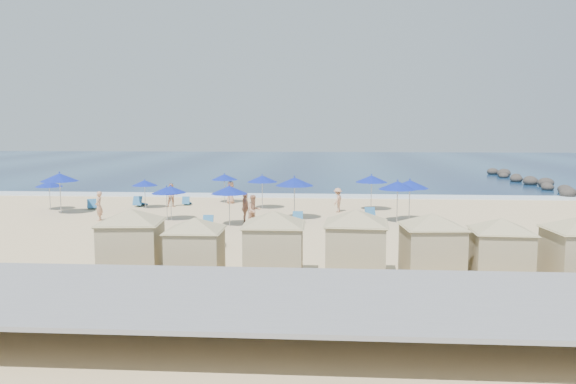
# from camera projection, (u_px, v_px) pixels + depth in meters

# --- Properties ---
(ground) EXTENTS (160.00, 160.00, 0.00)m
(ground) POSITION_uv_depth(u_px,v_px,m) (247.00, 232.00, 30.14)
(ground) COLOR beige
(ground) RESTS_ON ground
(ocean) EXTENTS (160.00, 80.00, 0.06)m
(ocean) POSITION_uv_depth(u_px,v_px,m) (299.00, 164.00, 84.64)
(ocean) COLOR #0E264F
(ocean) RESTS_ON ground
(surf_line) EXTENTS (160.00, 2.50, 0.08)m
(surf_line) POSITION_uv_depth(u_px,v_px,m) (274.00, 196.00, 45.50)
(surf_line) COLOR white
(surf_line) RESTS_ON ground
(seawall) EXTENTS (160.00, 6.10, 1.22)m
(seawall) POSITION_uv_depth(u_px,v_px,m) (183.00, 294.00, 16.69)
(seawall) COLOR gray
(seawall) RESTS_ON ground
(rock_jetty) EXTENTS (2.56, 26.66, 0.96)m
(rock_jetty) POSITION_uv_depth(u_px,v_px,m) (536.00, 182.00, 53.13)
(rock_jetty) COLOR #2B2623
(rock_jetty) RESTS_ON ground
(trash_bin) EXTENTS (1.00, 1.00, 0.86)m
(trash_bin) POSITION_uv_depth(u_px,v_px,m) (211.00, 238.00, 26.12)
(trash_bin) COLOR black
(trash_bin) RESTS_ON ground
(cabana_0) EXTENTS (4.55, 4.55, 2.87)m
(cabana_0) POSITION_uv_depth(u_px,v_px,m) (131.00, 234.00, 20.77)
(cabana_0) COLOR tan
(cabana_0) RESTS_ON ground
(cabana_1) EXTENTS (4.12, 4.12, 2.58)m
(cabana_1) POSITION_uv_depth(u_px,v_px,m) (195.00, 241.00, 20.31)
(cabana_1) COLOR tan
(cabana_1) RESTS_ON ground
(cabana_2) EXTENTS (4.51, 4.51, 2.83)m
(cabana_2) POSITION_uv_depth(u_px,v_px,m) (274.00, 237.00, 20.41)
(cabana_2) COLOR tan
(cabana_2) RESTS_ON ground
(cabana_3) EXTENTS (4.59, 4.59, 2.89)m
(cabana_3) POSITION_uv_depth(u_px,v_px,m) (356.00, 236.00, 20.44)
(cabana_3) COLOR tan
(cabana_3) RESTS_ON ground
(cabana_4) EXTENTS (4.37, 4.37, 2.75)m
(cabana_4) POSITION_uv_depth(u_px,v_px,m) (432.00, 238.00, 20.35)
(cabana_4) COLOR tan
(cabana_4) RESTS_ON ground
(cabana_5) EXTENTS (4.19, 4.19, 2.63)m
(cabana_5) POSITION_uv_depth(u_px,v_px,m) (501.00, 243.00, 19.94)
(cabana_5) COLOR tan
(cabana_5) RESTS_ON ground
(umbrella_0) EXTENTS (1.81, 1.81, 2.05)m
(umbrella_0) POSITION_uv_depth(u_px,v_px,m) (49.00, 184.00, 37.73)
(umbrella_0) COLOR #A5A8AD
(umbrella_0) RESTS_ON ground
(umbrella_1) EXTENTS (2.41, 2.41, 2.74)m
(umbrella_1) POSITION_uv_depth(u_px,v_px,m) (60.00, 177.00, 35.97)
(umbrella_1) COLOR #A5A8AD
(umbrella_1) RESTS_ON ground
(umbrella_2) EXTENTS (1.79, 1.79, 2.03)m
(umbrella_2) POSITION_uv_depth(u_px,v_px,m) (145.00, 183.00, 38.52)
(umbrella_2) COLOR #A5A8AD
(umbrella_2) RESTS_ON ground
(umbrella_3) EXTENTS (1.86, 1.86, 2.11)m
(umbrella_3) POSITION_uv_depth(u_px,v_px,m) (167.00, 190.00, 33.47)
(umbrella_3) COLOR #A5A8AD
(umbrella_3) RESTS_ON ground
(umbrella_4) EXTENTS (1.95, 1.95, 2.22)m
(umbrella_4) POSITION_uv_depth(u_px,v_px,m) (224.00, 177.00, 41.28)
(umbrella_4) COLOR #A5A8AD
(umbrella_4) RESTS_ON ground
(umbrella_5) EXTENTS (1.89, 1.89, 2.15)m
(umbrella_5) POSITION_uv_depth(u_px,v_px,m) (171.00, 189.00, 33.57)
(umbrella_5) COLOR #A5A8AD
(umbrella_5) RESTS_ON ground
(umbrella_6) EXTENTS (2.09, 2.09, 2.38)m
(umbrella_6) POSITION_uv_depth(u_px,v_px,m) (229.00, 190.00, 31.59)
(umbrella_6) COLOR #A5A8AD
(umbrella_6) RESTS_ON ground
(umbrella_7) EXTENTS (2.10, 2.10, 2.39)m
(umbrella_7) POSITION_uv_depth(u_px,v_px,m) (262.00, 179.00, 38.26)
(umbrella_7) COLOR #A5A8AD
(umbrella_7) RESTS_ON ground
(umbrella_8) EXTENTS (2.35, 2.35, 2.67)m
(umbrella_8) POSITION_uv_depth(u_px,v_px,m) (294.00, 182.00, 33.79)
(umbrella_8) COLOR #A5A8AD
(umbrella_8) RESTS_ON ground
(umbrella_9) EXTENTS (2.17, 2.17, 2.47)m
(umbrella_9) POSITION_uv_depth(u_px,v_px,m) (371.00, 179.00, 37.45)
(umbrella_9) COLOR #A5A8AD
(umbrella_9) RESTS_ON ground
(umbrella_10) EXTENTS (2.26, 2.26, 2.57)m
(umbrella_10) POSITION_uv_depth(u_px,v_px,m) (410.00, 184.00, 33.14)
(umbrella_10) COLOR #A5A8AD
(umbrella_10) RESTS_ON ground
(umbrella_11) EXTENTS (2.24, 2.24, 2.55)m
(umbrella_11) POSITION_uv_depth(u_px,v_px,m) (398.00, 185.00, 32.61)
(umbrella_11) COLOR #A5A8AD
(umbrella_11) RESTS_ON ground
(beach_chair_0) EXTENTS (1.11, 1.48, 0.74)m
(beach_chair_0) POSITION_uv_depth(u_px,v_px,m) (92.00, 205.00, 38.34)
(beach_chair_0) COLOR #2A679B
(beach_chair_0) RESTS_ON ground
(beach_chair_1) EXTENTS (0.67, 1.42, 0.77)m
(beach_chair_1) POSITION_uv_depth(u_px,v_px,m) (139.00, 203.00, 39.66)
(beach_chair_1) COLOR #2A679B
(beach_chair_1) RESTS_ON ground
(beach_chair_2) EXTENTS (0.62, 1.22, 0.65)m
(beach_chair_2) POSITION_uv_depth(u_px,v_px,m) (187.00, 202.00, 40.36)
(beach_chair_2) COLOR #2A679B
(beach_chair_2) RESTS_ON ground
(beach_chair_3) EXTENTS (0.59, 1.32, 0.72)m
(beach_chair_3) POSITION_uv_depth(u_px,v_px,m) (209.00, 222.00, 31.57)
(beach_chair_3) COLOR #2A679B
(beach_chair_3) RESTS_ON ground
(beach_chair_4) EXTENTS (0.60, 1.33, 0.73)m
(beach_chair_4) POSITION_uv_depth(u_px,v_px,m) (298.00, 218.00, 32.90)
(beach_chair_4) COLOR #2A679B
(beach_chair_4) RESTS_ON ground
(beach_chair_5) EXTENTS (0.93, 1.51, 0.77)m
(beach_chair_5) POSITION_uv_depth(u_px,v_px,m) (368.00, 214.00, 34.32)
(beach_chair_5) COLOR #2A679B
(beach_chair_5) RESTS_ON ground
(beachgoer_0) EXTENTS (0.55, 0.72, 1.76)m
(beachgoer_0) POSITION_uv_depth(u_px,v_px,m) (99.00, 206.00, 33.59)
(beachgoer_0) COLOR tan
(beachgoer_0) RESTS_ON ground
(beachgoer_1) EXTENTS (0.96, 0.84, 1.65)m
(beachgoer_1) POSITION_uv_depth(u_px,v_px,m) (172.00, 195.00, 39.34)
(beachgoer_1) COLOR tan
(beachgoer_1) RESTS_ON ground
(beachgoer_2) EXTENTS (0.55, 1.10, 1.82)m
(beachgoer_2) POSITION_uv_depth(u_px,v_px,m) (245.00, 208.00, 32.63)
(beachgoer_2) COLOR tan
(beachgoer_2) RESTS_ON ground
(beachgoer_3) EXTENTS (0.90, 1.17, 1.60)m
(beachgoer_3) POSITION_uv_depth(u_px,v_px,m) (338.00, 200.00, 36.93)
(beachgoer_3) COLOR tan
(beachgoer_3) RESTS_ON ground
(beachgoer_4) EXTENTS (0.87, 0.96, 1.65)m
(beachgoer_4) POSITION_uv_depth(u_px,v_px,m) (231.00, 192.00, 41.07)
(beachgoer_4) COLOR tan
(beachgoer_4) RESTS_ON ground
(beachgoer_5) EXTENTS (1.09, 1.06, 1.77)m
(beachgoer_5) POSITION_uv_depth(u_px,v_px,m) (254.00, 210.00, 31.79)
(beachgoer_5) COLOR tan
(beachgoer_5) RESTS_ON ground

